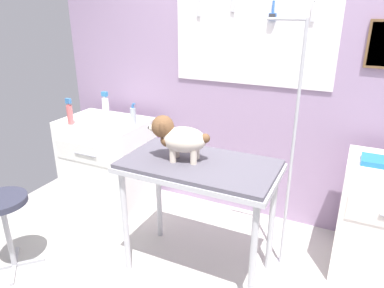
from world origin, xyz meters
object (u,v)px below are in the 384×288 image
(dog, at_px, (178,137))
(stool, at_px, (3,211))
(grooming_table, at_px, (199,175))
(spray_bottle_tall, at_px, (133,116))
(counter_left, at_px, (108,162))
(grooming_arm, at_px, (290,164))

(dog, height_order, stool, dog)
(grooming_table, height_order, spray_bottle_tall, spray_bottle_tall)
(counter_left, distance_m, spray_bottle_tall, 0.62)
(dog, relative_size, spray_bottle_tall, 2.03)
(grooming_table, bearing_deg, stool, -154.86)
(grooming_table, relative_size, stool, 1.78)
(dog, bearing_deg, stool, -152.99)
(grooming_table, distance_m, stool, 1.44)
(counter_left, bearing_deg, grooming_arm, -6.77)
(spray_bottle_tall, bearing_deg, counter_left, 178.62)
(grooming_arm, height_order, stool, grooming_arm)
(dog, xyz_separation_m, counter_left, (-1.08, 0.55, -0.61))
(counter_left, bearing_deg, spray_bottle_tall, -1.38)
(dog, height_order, counter_left, dog)
(dog, relative_size, counter_left, 0.48)
(grooming_table, height_order, grooming_arm, grooming_arm)
(stool, bearing_deg, counter_left, 87.59)
(dog, bearing_deg, counter_left, 153.00)
(counter_left, bearing_deg, grooming_table, -23.23)
(grooming_arm, bearing_deg, dog, -153.88)
(grooming_arm, bearing_deg, stool, -153.32)
(grooming_table, relative_size, spray_bottle_tall, 5.18)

